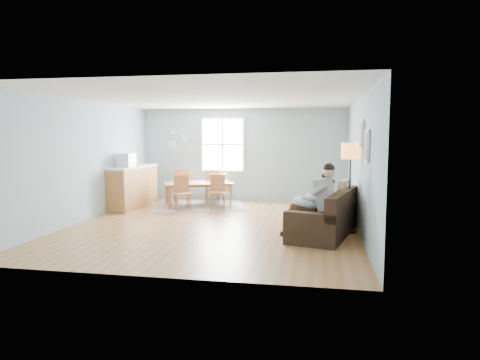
% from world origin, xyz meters
% --- Properties ---
extents(room, '(8.40, 9.40, 3.90)m').
position_xyz_m(room, '(0.00, 0.00, 2.42)').
color(room, olive).
extents(window, '(1.32, 0.08, 1.62)m').
position_xyz_m(window, '(-0.60, 3.46, 1.65)').
color(window, silver).
rests_on(window, room).
extents(pictures, '(0.05, 1.34, 0.74)m').
position_xyz_m(pictures, '(2.97, -1.05, 1.85)').
color(pictures, silver).
rests_on(pictures, room).
extents(wall_plates, '(0.67, 0.02, 0.66)m').
position_xyz_m(wall_plates, '(-2.00, 3.47, 1.83)').
color(wall_plates, '#A7BFC8').
rests_on(wall_plates, room).
extents(sofa, '(1.42, 2.32, 0.87)m').
position_xyz_m(sofa, '(2.36, -0.54, 0.31)').
color(sofa, black).
rests_on(sofa, room).
extents(green_throw, '(1.21, 1.11, 0.04)m').
position_xyz_m(green_throw, '(2.45, 0.18, 0.56)').
color(green_throw, '#14581F').
rests_on(green_throw, sofa).
extents(beige_pillow, '(0.31, 0.51, 0.49)m').
position_xyz_m(beige_pillow, '(2.71, -0.05, 0.78)').
color(beige_pillow, tan).
rests_on(beige_pillow, sofa).
extents(father, '(1.06, 0.64, 1.42)m').
position_xyz_m(father, '(2.15, -0.81, 0.76)').
color(father, gray).
rests_on(father, sofa).
extents(nursing_pillow, '(0.66, 0.65, 0.23)m').
position_xyz_m(nursing_pillow, '(1.99, -0.77, 0.68)').
color(nursing_pillow, '#A7C0D1').
rests_on(nursing_pillow, father).
extents(infant, '(0.17, 0.37, 0.14)m').
position_xyz_m(infant, '(2.00, -0.74, 0.76)').
color(infant, silver).
rests_on(infant, nursing_pillow).
extents(toddler, '(0.58, 0.39, 0.86)m').
position_xyz_m(toddler, '(2.33, -0.33, 0.74)').
color(toddler, white).
rests_on(toddler, sofa).
extents(floor_lamp, '(0.36, 0.36, 1.78)m').
position_xyz_m(floor_lamp, '(2.80, -0.22, 1.47)').
color(floor_lamp, black).
rests_on(floor_lamp, room).
extents(storage_cube, '(0.55, 0.53, 0.48)m').
position_xyz_m(storage_cube, '(2.20, -1.37, 0.24)').
color(storage_cube, white).
rests_on(storage_cube, room).
extents(rug, '(3.01, 2.65, 0.01)m').
position_xyz_m(rug, '(-1.04, 2.35, 0.01)').
color(rug, gray).
rests_on(rug, room).
extents(dining_table, '(2.08, 1.69, 0.64)m').
position_xyz_m(dining_table, '(-1.04, 2.35, 0.32)').
color(dining_table, brown).
rests_on(dining_table, rug).
extents(chair_sw, '(0.55, 0.55, 0.90)m').
position_xyz_m(chair_sw, '(-1.26, 1.61, 0.51)').
color(chair_sw, '#9E6B36').
rests_on(chair_sw, rug).
extents(chair_se, '(0.50, 0.50, 0.91)m').
position_xyz_m(chair_se, '(-0.39, 1.92, 0.52)').
color(chair_se, '#9E6B36').
rests_on(chair_se, rug).
extents(chair_nw, '(0.59, 0.59, 0.98)m').
position_xyz_m(chair_nw, '(-1.67, 2.78, 0.56)').
color(chair_nw, '#9E6B36').
rests_on(chair_nw, rug).
extents(chair_ne, '(0.53, 0.53, 0.94)m').
position_xyz_m(chair_ne, '(-0.83, 3.08, 0.54)').
color(chair_ne, '#9E6B36').
rests_on(chair_ne, rug).
extents(counter, '(0.68, 2.01, 1.11)m').
position_xyz_m(counter, '(-2.70, 1.82, 0.56)').
color(counter, brown).
rests_on(counter, room).
extents(monitor, '(0.42, 0.40, 0.36)m').
position_xyz_m(monitor, '(-2.70, 1.44, 1.29)').
color(monitor, silver).
rests_on(monitor, counter).
extents(baby_swing, '(0.94, 0.95, 0.85)m').
position_xyz_m(baby_swing, '(-0.40, 2.62, 0.38)').
color(baby_swing, silver).
rests_on(baby_swing, room).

